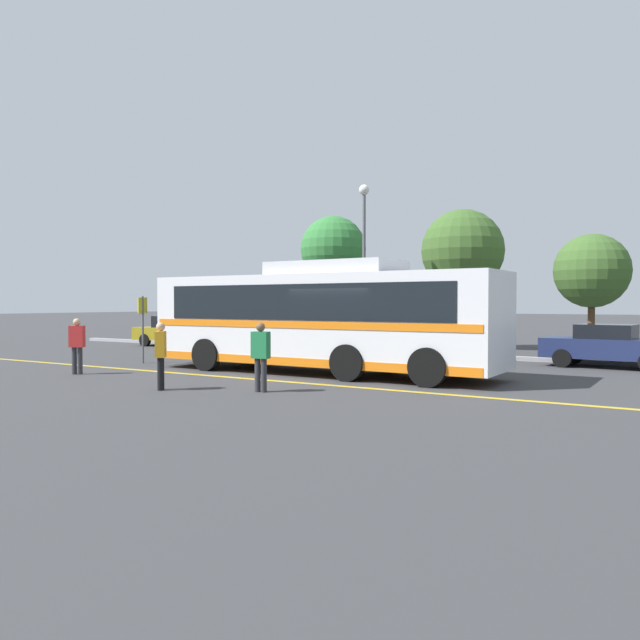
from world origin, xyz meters
name	(u,v)px	position (x,y,z in m)	size (l,w,h in m)	color
ground_plane	(346,376)	(0.00, 0.00, 0.00)	(220.00, 220.00, 0.00)	#38383A
lane_strip_0	(278,381)	(-1.03, -1.95, 0.00)	(0.20, 30.90, 0.01)	gold
curb_strip	(415,354)	(-1.03, 7.53, 0.07)	(38.90, 0.36, 0.15)	#99999E
transit_bus	(320,317)	(-1.01, 0.25, 1.68)	(11.23, 2.80, 3.32)	silver
parked_car_0	(178,331)	(-13.10, 6.72, 0.74)	(4.50, 2.13, 1.47)	olive
parked_car_1	(288,335)	(-6.31, 6.25, 0.76)	(4.78, 2.16, 1.50)	#9E9EA3
parked_car_2	(426,339)	(-0.03, 6.16, 0.76)	(4.77, 2.07, 1.52)	maroon
parked_car_3	(609,346)	(6.16, 6.53, 0.72)	(4.22, 2.07, 1.41)	navy
pedestrian_0	(161,352)	(-2.45, -4.83, 0.93)	(0.43, 0.47, 1.64)	black
pedestrian_1	(77,343)	(-7.02, -3.72, 0.94)	(0.47, 0.40, 1.65)	#2D2D33
pedestrian_2	(261,353)	(-0.18, -3.85, 0.93)	(0.44, 0.27, 1.65)	#2D2D33
bus_stop_sign	(143,321)	(-7.97, -0.29, 1.49)	(0.07, 0.40, 2.35)	#59595E
street_lamp	(364,240)	(-3.71, 8.30, 4.83)	(0.45, 0.45, 7.20)	#59595E
tree_0	(592,271)	(4.88, 11.95, 3.41)	(3.03, 3.03, 4.94)	#513823
tree_1	(333,249)	(-7.14, 11.55, 4.81)	(3.30, 3.30, 6.48)	#513823
tree_2	(463,251)	(-0.63, 12.11, 4.49)	(3.76, 3.76, 6.38)	#513823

